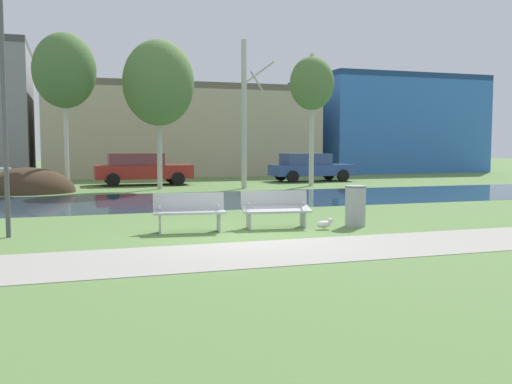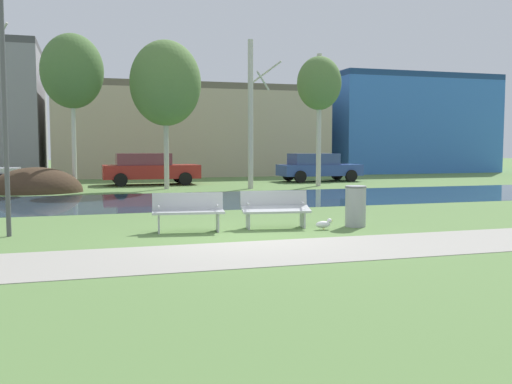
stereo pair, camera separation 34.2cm
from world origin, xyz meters
The scene contains 17 objects.
ground_plane centered at (0.00, 10.00, 0.00)m, with size 120.00×120.00×0.00m, color #5B7F42.
paved_path_strip centered at (0.00, -1.66, 0.01)m, with size 60.00×2.43×0.01m, color #9E998E.
river_band centered at (0.00, 8.59, 0.00)m, with size 80.00×6.75×0.01m, color #284256.
soil_mound centered at (-5.16, 13.86, 0.00)m, with size 3.75×2.86×2.10m, color #423021.
bench_left centered at (-1.02, 1.25, 0.47)m, with size 1.66×0.77×0.87m.
bench_right centered at (1.04, 1.25, 0.47)m, with size 1.66×0.77×0.87m.
trash_bin centered at (2.96, 0.92, 0.51)m, with size 0.52×0.52×0.98m.
seagull centered at (2.03, 0.66, 0.13)m, with size 0.43×0.16×0.26m.
streetlamp centered at (-4.81, 1.70, 4.00)m, with size 0.32×0.32×6.10m.
birch_left centered at (-3.62, 14.45, 5.08)m, with size 2.63×2.63×6.68m.
birch_center_left centered at (0.31, 14.27, 4.69)m, with size 3.14×3.14×6.59m.
birch_center centered at (4.00, 13.33, 3.42)m, with size 1.55×2.26×6.63m.
birch_center_right centered at (7.55, 13.99, 4.84)m, with size 2.11×2.11×6.27m.
parked_sedan_second_red centered at (-0.15, 17.22, 0.82)m, with size 4.68×2.10×1.56m.
parked_hatch_third_blue centered at (8.91, 17.30, 0.79)m, with size 4.43×2.01×1.51m.
building_beige_block centered at (3.60, 26.56, 2.90)m, with size 17.21×7.63×5.79m.
building_blue_store centered at (19.72, 27.82, 3.51)m, with size 12.27×9.47×7.02m.
Camera 2 is at (-3.25, -11.41, 1.93)m, focal length 40.13 mm.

